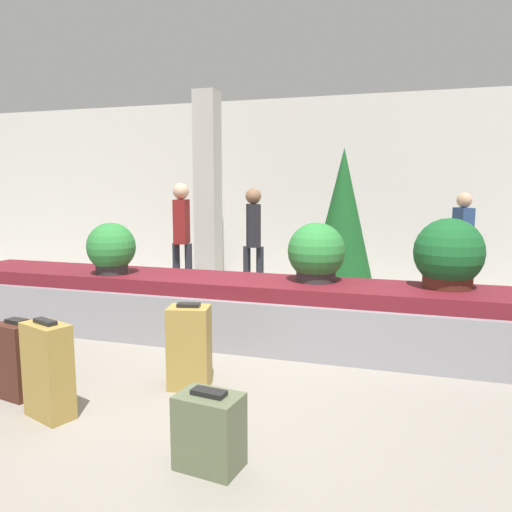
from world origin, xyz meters
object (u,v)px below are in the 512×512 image
suitcase_1 (19,359)px  traveler_0 (182,230)px  suitcase_3 (189,347)px  potted_plant_0 (449,255)px  potted_plant_1 (111,249)px  pillar (208,189)px  traveler_2 (462,237)px  potted_plant_2 (316,254)px  suitcase_2 (209,431)px  suitcase_0 (48,370)px  traveler_1 (253,234)px  decorated_tree (343,223)px

suitcase_1 → traveler_0: traveler_0 is taller
suitcase_3 → potted_plant_0: potted_plant_0 is taller
potted_plant_1 → traveler_0: size_ratio=0.34×
pillar → suitcase_3: (1.58, -4.20, -1.26)m
suitcase_1 → traveler_0: bearing=105.8°
suitcase_3 → traveler_2: (2.41, 4.19, 0.58)m
traveler_0 → potted_plant_2: bearing=-136.9°
potted_plant_2 → potted_plant_0: bearing=2.4°
suitcase_1 → suitcase_2: size_ratio=1.31×
potted_plant_2 → suitcase_0: bearing=-124.1°
pillar → potted_plant_1: pillar is taller
suitcase_2 → potted_plant_0: size_ratio=0.71×
potted_plant_0 → potted_plant_2: bearing=-177.6°
suitcase_1 → potted_plant_1: bearing=110.2°
traveler_1 → traveler_2: (2.90, 0.92, -0.04)m
decorated_tree → traveler_0: bearing=-178.0°
suitcase_1 → suitcase_3: (1.21, 0.56, 0.04)m
traveler_2 → suitcase_2: bearing=138.2°
potted_plant_0 → traveler_0: size_ratio=0.40×
suitcase_0 → pillar: bearing=119.6°
suitcase_1 → potted_plant_0: (3.26, 2.05, 0.69)m
suitcase_2 → potted_plant_2: bearing=94.1°
suitcase_2 → traveler_0: 4.70m
suitcase_2 → suitcase_3: bearing=128.0°
suitcase_0 → suitcase_3: bearing=67.1°
suitcase_1 → decorated_tree: bearing=72.1°
traveler_2 → decorated_tree: size_ratio=0.72×
decorated_tree → traveler_1: bearing=173.9°
potted_plant_1 → decorated_tree: (2.32, 1.93, 0.21)m
potted_plant_1 → potted_plant_2: 2.29m
potted_plant_2 → traveler_1: size_ratio=0.38×
potted_plant_2 → traveler_1: traveler_1 is taller
pillar → potted_plant_2: bearing=-49.5°
suitcase_2 → decorated_tree: size_ratio=0.22×
suitcase_0 → decorated_tree: 4.30m
suitcase_2 → traveler_1: 4.52m
potted_plant_0 → potted_plant_2: 1.28m
decorated_tree → potted_plant_0: bearing=-53.0°
suitcase_0 → traveler_0: traveler_0 is taller
potted_plant_2 → suitcase_2: bearing=-93.7°
suitcase_1 → traveler_0: (-0.32, 3.61, 0.71)m
traveler_0 → potted_plant_1: bearing=168.9°
suitcase_0 → suitcase_2: (1.35, -0.26, -0.12)m
traveler_0 → decorated_tree: (2.34, 0.08, 0.15)m
pillar → potted_plant_1: size_ratio=5.57×
pillar → suitcase_1: pillar is taller
traveler_0 → traveler_1: 1.06m
pillar → traveler_1: size_ratio=1.98×
traveler_2 → traveler_1: bearing=84.6°
suitcase_2 → traveler_1: (-1.10, 4.33, 0.73)m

